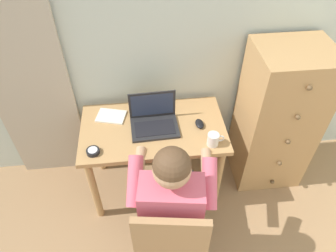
{
  "coord_description": "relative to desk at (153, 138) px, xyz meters",
  "views": [
    {
      "loc": [
        -0.54,
        0.2,
        2.32
      ],
      "look_at": [
        -0.38,
        1.73,
        0.81
      ],
      "focal_mm": 33.61,
      "sensor_mm": 36.0,
      "label": 1
    }
  ],
  "objects": [
    {
      "name": "computer_mouse",
      "position": [
        0.34,
        -0.02,
        0.13
      ],
      "size": [
        0.07,
        0.1,
        0.03
      ],
      "primitive_type": "ellipsoid",
      "rotation": [
        0.0,
        0.0,
        0.08
      ],
      "color": "black",
      "rests_on": "desk"
    },
    {
      "name": "person_seated",
      "position": [
        0.07,
        -0.56,
        0.08
      ],
      "size": [
        0.58,
        0.62,
        1.2
      ],
      "color": "#4C4C4C",
      "rests_on": "ground_plane"
    },
    {
      "name": "desk_clock",
      "position": [
        -0.42,
        -0.2,
        0.13
      ],
      "size": [
        0.09,
        0.09,
        0.03
      ],
      "color": "black",
      "rests_on": "desk"
    },
    {
      "name": "notebook_pad",
      "position": [
        -0.31,
        0.15,
        0.12
      ],
      "size": [
        0.24,
        0.2,
        0.01
      ],
      "primitive_type": "cube",
      "rotation": [
        0.0,
        0.0,
        -0.26
      ],
      "color": "silver",
      "rests_on": "desk"
    },
    {
      "name": "coffee_mug",
      "position": [
        0.4,
        -0.21,
        0.16
      ],
      "size": [
        0.12,
        0.08,
        0.09
      ],
      "color": "silver",
      "rests_on": "desk"
    },
    {
      "name": "wall_back",
      "position": [
        0.48,
        0.37,
        0.65
      ],
      "size": [
        4.8,
        0.05,
        2.5
      ],
      "primitive_type": "cube",
      "color": "silver",
      "rests_on": "ground_plane"
    },
    {
      "name": "desk",
      "position": [
        0.0,
        0.0,
        0.0
      ],
      "size": [
        1.06,
        0.6,
        0.71
      ],
      "color": "tan",
      "rests_on": "ground_plane"
    },
    {
      "name": "dresser",
      "position": [
        0.98,
        0.08,
        0.03
      ],
      "size": [
        0.54,
        0.5,
        1.25
      ],
      "color": "tan",
      "rests_on": "ground_plane"
    },
    {
      "name": "laptop",
      "position": [
        0.01,
        0.02,
        0.17
      ],
      "size": [
        0.35,
        0.26,
        0.24
      ],
      "color": "#232326",
      "rests_on": "desk"
    },
    {
      "name": "curtain_panel",
      "position": [
        -0.87,
        0.3,
        0.53
      ],
      "size": [
        0.59,
        0.03,
        2.25
      ],
      "primitive_type": "cube",
      "color": "#BCAD99",
      "rests_on": "ground_plane"
    },
    {
      "name": "chair",
      "position": [
        0.05,
        -0.74,
        -0.1
      ],
      "size": [
        0.47,
        0.46,
        0.88
      ],
      "color": "brown",
      "rests_on": "ground_plane"
    }
  ]
}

